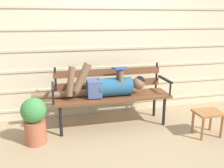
% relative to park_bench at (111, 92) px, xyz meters
% --- Properties ---
extents(ground_plane, '(12.00, 12.00, 0.00)m').
position_rel_park_bench_xyz_m(ground_plane, '(0.00, -0.16, -0.51)').
color(ground_plane, tan).
extents(house_siding, '(5.35, 0.08, 2.22)m').
position_rel_park_bench_xyz_m(house_siding, '(0.00, 0.49, 0.60)').
color(house_siding, beige).
rests_on(house_siding, ground).
extents(park_bench, '(1.75, 0.49, 0.90)m').
position_rel_park_bench_xyz_m(park_bench, '(0.00, 0.00, 0.00)').
color(park_bench, brown).
rests_on(park_bench, ground).
extents(reclining_person, '(1.66, 0.27, 0.53)m').
position_rel_park_bench_xyz_m(reclining_person, '(-0.09, -0.07, 0.12)').
color(reclining_person, '#23567A').
extents(footstool, '(0.37, 0.30, 0.35)m').
position_rel_park_bench_xyz_m(footstool, '(1.21, -0.70, -0.24)').
color(footstool, '#9E6638').
rests_on(footstool, ground).
extents(potted_plant, '(0.32, 0.32, 0.62)m').
position_rel_park_bench_xyz_m(potted_plant, '(-1.10, -0.36, -0.18)').
color(potted_plant, '#AD5B3D').
rests_on(potted_plant, ground).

